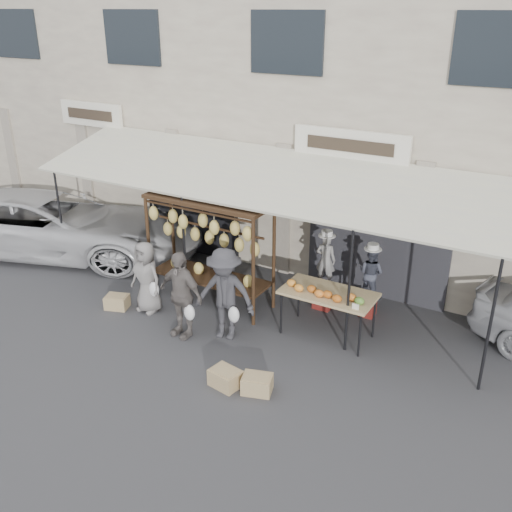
{
  "coord_description": "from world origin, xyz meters",
  "views": [
    {
      "loc": [
        5.51,
        -7.17,
        5.65
      ],
      "look_at": [
        0.51,
        1.4,
        1.3
      ],
      "focal_mm": 40.0,
      "sensor_mm": 36.0,
      "label": 1
    }
  ],
  "objects_px": {
    "banana_rack": "(208,232)",
    "crate_near_a": "(225,378)",
    "customer_mid": "(181,294)",
    "van": "(43,210)",
    "vendor_left": "(326,260)",
    "vendor_right": "(371,273)",
    "produce_table": "(327,294)",
    "crate_far": "(117,302)",
    "customer_right": "(225,294)",
    "customer_left": "(146,277)",
    "crate_near_b": "(257,384)"
  },
  "relations": [
    {
      "from": "crate_near_b",
      "to": "van",
      "type": "height_order",
      "value": "van"
    },
    {
      "from": "vendor_right",
      "to": "customer_mid",
      "type": "height_order",
      "value": "customer_mid"
    },
    {
      "from": "customer_mid",
      "to": "crate_near_a",
      "type": "height_order",
      "value": "customer_mid"
    },
    {
      "from": "banana_rack",
      "to": "crate_near_a",
      "type": "relative_size",
      "value": 5.42
    },
    {
      "from": "vendor_left",
      "to": "vendor_right",
      "type": "distance_m",
      "value": 0.91
    },
    {
      "from": "vendor_right",
      "to": "customer_mid",
      "type": "distance_m",
      "value": 3.67
    },
    {
      "from": "banana_rack",
      "to": "customer_right",
      "type": "distance_m",
      "value": 1.58
    },
    {
      "from": "crate_far",
      "to": "van",
      "type": "distance_m",
      "value": 3.91
    },
    {
      "from": "banana_rack",
      "to": "customer_left",
      "type": "bearing_deg",
      "value": -133.27
    },
    {
      "from": "banana_rack",
      "to": "crate_near_b",
      "type": "distance_m",
      "value": 3.49
    },
    {
      "from": "produce_table",
      "to": "vendor_right",
      "type": "distance_m",
      "value": 1.22
    },
    {
      "from": "crate_near_a",
      "to": "crate_far",
      "type": "relative_size",
      "value": 1.07
    },
    {
      "from": "crate_far",
      "to": "van",
      "type": "height_order",
      "value": "van"
    },
    {
      "from": "vendor_left",
      "to": "van",
      "type": "bearing_deg",
      "value": 0.17
    },
    {
      "from": "banana_rack",
      "to": "produce_table",
      "type": "bearing_deg",
      "value": -1.02
    },
    {
      "from": "banana_rack",
      "to": "van",
      "type": "height_order",
      "value": "banana_rack"
    },
    {
      "from": "crate_far",
      "to": "crate_near_b",
      "type": "bearing_deg",
      "value": -13.9
    },
    {
      "from": "customer_left",
      "to": "customer_mid",
      "type": "relative_size",
      "value": 0.88
    },
    {
      "from": "banana_rack",
      "to": "crate_near_a",
      "type": "height_order",
      "value": "banana_rack"
    },
    {
      "from": "customer_mid",
      "to": "crate_near_a",
      "type": "bearing_deg",
      "value": -25.4
    },
    {
      "from": "crate_near_a",
      "to": "van",
      "type": "xyz_separation_m",
      "value": [
        -6.88,
        2.42,
        0.96
      ]
    },
    {
      "from": "produce_table",
      "to": "crate_far",
      "type": "bearing_deg",
      "value": -164.64
    },
    {
      "from": "customer_mid",
      "to": "van",
      "type": "bearing_deg",
      "value": 169.68
    },
    {
      "from": "crate_near_a",
      "to": "vendor_left",
      "type": "bearing_deg",
      "value": 84.89
    },
    {
      "from": "crate_near_b",
      "to": "crate_near_a",
      "type": "bearing_deg",
      "value": -166.81
    },
    {
      "from": "banana_rack",
      "to": "customer_right",
      "type": "bearing_deg",
      "value": -43.99
    },
    {
      "from": "crate_near_b",
      "to": "crate_far",
      "type": "height_order",
      "value": "crate_near_b"
    },
    {
      "from": "crate_near_b",
      "to": "banana_rack",
      "type": "bearing_deg",
      "value": 137.99
    },
    {
      "from": "customer_right",
      "to": "van",
      "type": "bearing_deg",
      "value": 157.22
    },
    {
      "from": "customer_left",
      "to": "crate_near_b",
      "type": "height_order",
      "value": "customer_left"
    },
    {
      "from": "produce_table",
      "to": "crate_near_a",
      "type": "height_order",
      "value": "produce_table"
    },
    {
      "from": "crate_near_a",
      "to": "van",
      "type": "distance_m",
      "value": 7.36
    },
    {
      "from": "crate_near_b",
      "to": "van",
      "type": "xyz_separation_m",
      "value": [
        -7.41,
        2.3,
        0.96
      ]
    },
    {
      "from": "customer_right",
      "to": "banana_rack",
      "type": "bearing_deg",
      "value": 123.99
    },
    {
      "from": "produce_table",
      "to": "customer_left",
      "type": "xyz_separation_m",
      "value": [
        -3.5,
        -0.88,
        -0.14
      ]
    },
    {
      "from": "van",
      "to": "banana_rack",
      "type": "bearing_deg",
      "value": -111.04
    },
    {
      "from": "banana_rack",
      "to": "crate_near_b",
      "type": "height_order",
      "value": "banana_rack"
    },
    {
      "from": "banana_rack",
      "to": "van",
      "type": "bearing_deg",
      "value": 178.13
    },
    {
      "from": "crate_near_b",
      "to": "customer_mid",
      "type": "bearing_deg",
      "value": 158.86
    },
    {
      "from": "produce_table",
      "to": "customer_right",
      "type": "distance_m",
      "value": 1.86
    },
    {
      "from": "produce_table",
      "to": "vendor_right",
      "type": "xyz_separation_m",
      "value": [
        0.4,
        1.15,
        0.05
      ]
    },
    {
      "from": "banana_rack",
      "to": "produce_table",
      "type": "height_order",
      "value": "banana_rack"
    },
    {
      "from": "produce_table",
      "to": "crate_near_a",
      "type": "bearing_deg",
      "value": -109.47
    },
    {
      "from": "customer_left",
      "to": "crate_near_a",
      "type": "bearing_deg",
      "value": -20.39
    },
    {
      "from": "crate_near_a",
      "to": "produce_table",
      "type": "bearing_deg",
      "value": 70.53
    },
    {
      "from": "vendor_right",
      "to": "crate_near_b",
      "type": "bearing_deg",
      "value": 89.61
    },
    {
      "from": "vendor_left",
      "to": "crate_far",
      "type": "bearing_deg",
      "value": 24.41
    },
    {
      "from": "crate_near_b",
      "to": "van",
      "type": "relative_size",
      "value": 0.09
    },
    {
      "from": "banana_rack",
      "to": "vendor_right",
      "type": "distance_m",
      "value": 3.28
    },
    {
      "from": "vendor_left",
      "to": "customer_mid",
      "type": "relative_size",
      "value": 0.66
    }
  ]
}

